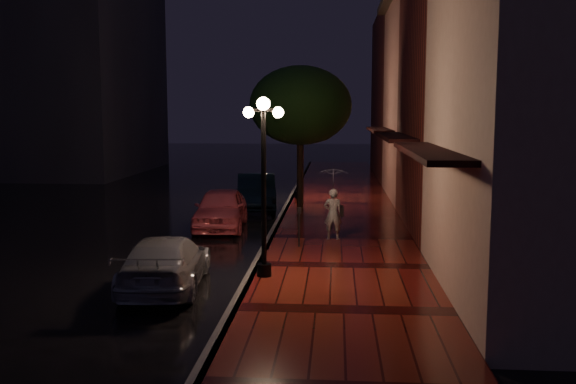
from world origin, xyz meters
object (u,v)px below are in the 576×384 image
at_px(street_tree, 301,108).
at_px(silver_car, 165,262).
at_px(woman_with_umbrella, 333,192).
at_px(streetlamp_near, 264,176).
at_px(navy_car, 256,192).
at_px(pink_car, 221,209).
at_px(parking_meter, 299,223).
at_px(streetlamp_far, 298,145).

relative_size(street_tree, silver_car, 1.35).
bearing_deg(woman_with_umbrella, street_tree, -72.47).
xyz_separation_m(streetlamp_near, navy_car, (-1.64, 11.58, -1.86)).
bearing_deg(silver_car, pink_car, -94.16).
bearing_deg(parking_meter, streetlamp_far, 72.50).
height_order(street_tree, pink_car, street_tree).
height_order(street_tree, navy_car, street_tree).
distance_m(streetlamp_far, street_tree, 3.44).
bearing_deg(street_tree, woman_with_umbrella, -77.79).
height_order(woman_with_umbrella, parking_meter, woman_with_umbrella).
xyz_separation_m(streetlamp_far, woman_with_umbrella, (1.64, -9.39, -0.97)).
bearing_deg(streetlamp_near, pink_car, 108.46).
xyz_separation_m(street_tree, woman_with_umbrella, (1.38, -6.38, -2.62)).
bearing_deg(streetlamp_far, parking_meter, -86.48).
height_order(pink_car, parking_meter, pink_car).
distance_m(streetlamp_near, street_tree, 11.12).
height_order(pink_car, navy_car, navy_car).
bearing_deg(parking_meter, navy_car, 84.63).
distance_m(streetlamp_far, woman_with_umbrella, 9.58).
height_order(streetlamp_near, street_tree, street_tree).
bearing_deg(silver_car, streetlamp_far, -103.42).
xyz_separation_m(streetlamp_near, silver_car, (-2.23, -0.76, -1.98)).
bearing_deg(pink_car, woman_with_umbrella, -34.24).
bearing_deg(woman_with_umbrella, parking_meter, 55.53).
bearing_deg(navy_car, woman_with_umbrella, -72.42).
height_order(streetlamp_near, silver_car, streetlamp_near).
height_order(navy_car, silver_car, navy_car).
relative_size(streetlamp_near, woman_with_umbrella, 1.93).
height_order(streetlamp_near, navy_car, streetlamp_near).
bearing_deg(woman_with_umbrella, navy_car, -59.51).
xyz_separation_m(pink_car, woman_with_umbrella, (3.96, -2.34, 0.91)).
bearing_deg(streetlamp_near, streetlamp_far, 90.00).
height_order(streetlamp_far, silver_car, streetlamp_far).
distance_m(street_tree, parking_meter, 8.30).
bearing_deg(streetlamp_far, streetlamp_near, -90.00).
relative_size(silver_car, woman_with_umbrella, 1.92).
distance_m(pink_car, navy_car, 4.68).
distance_m(silver_car, woman_with_umbrella, 6.69).
distance_m(streetlamp_near, streetlamp_far, 14.00).
distance_m(navy_car, parking_meter, 8.47).
bearing_deg(pink_car, streetlamp_far, 68.12).
bearing_deg(parking_meter, woman_with_umbrella, 29.18).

